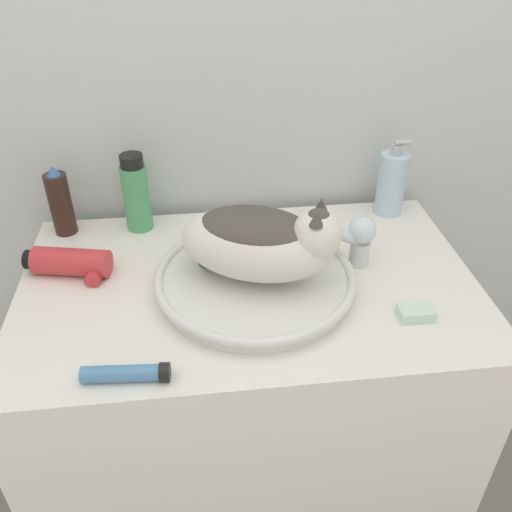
% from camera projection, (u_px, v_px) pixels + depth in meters
% --- Properties ---
extents(wall_back, '(8.00, 0.05, 2.40)m').
position_uv_depth(wall_back, '(230.00, 54.00, 1.25)').
color(wall_back, silver).
rests_on(wall_back, ground_plane).
extents(vanity_counter, '(0.99, 0.61, 0.81)m').
position_uv_depth(vanity_counter, '(250.00, 405.00, 1.41)').
color(vanity_counter, white).
rests_on(vanity_counter, ground_plane).
extents(sink_basin, '(0.43, 0.43, 0.04)m').
position_uv_depth(sink_basin, '(255.00, 279.00, 1.15)').
color(sink_basin, silver).
rests_on(sink_basin, vanity_counter).
extents(cat, '(0.35, 0.35, 0.18)m').
position_uv_depth(cat, '(261.00, 240.00, 1.09)').
color(cat, silver).
rests_on(cat, sink_basin).
extents(faucet, '(0.14, 0.07, 0.13)m').
position_uv_depth(faucet, '(358.00, 237.00, 1.19)').
color(faucet, silver).
rests_on(faucet, vanity_counter).
extents(soap_pump_bottle, '(0.07, 0.07, 0.20)m').
position_uv_depth(soap_pump_bottle, '(391.00, 183.00, 1.38)').
color(soap_pump_bottle, silver).
rests_on(soap_pump_bottle, vanity_counter).
extents(hairspray_can_black, '(0.05, 0.05, 0.18)m').
position_uv_depth(hairspray_can_black, '(60.00, 203.00, 1.30)').
color(hairspray_can_black, '#331E19').
rests_on(hairspray_can_black, vanity_counter).
extents(mouthwash_bottle, '(0.06, 0.06, 0.19)m').
position_uv_depth(mouthwash_bottle, '(136.00, 194.00, 1.31)').
color(mouthwash_bottle, '#4CA366').
rests_on(mouthwash_bottle, vanity_counter).
extents(cream_tube, '(0.15, 0.04, 0.03)m').
position_uv_depth(cream_tube, '(127.00, 373.00, 0.94)').
color(cream_tube, '#4C7FB2').
rests_on(cream_tube, vanity_counter).
extents(hair_dryer, '(0.19, 0.11, 0.06)m').
position_uv_depth(hair_dryer, '(73.00, 263.00, 1.18)').
color(hair_dryer, '#C63338').
rests_on(hair_dryer, vanity_counter).
extents(soap_bar, '(0.07, 0.04, 0.02)m').
position_uv_depth(soap_bar, '(416.00, 313.00, 1.07)').
color(soap_bar, silver).
rests_on(soap_bar, vanity_counter).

